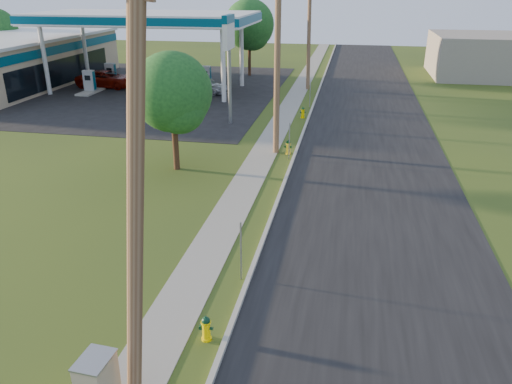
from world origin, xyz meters
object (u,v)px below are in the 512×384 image
utility_pole_near (135,205)px  fuel_pump_ne (192,88)px  fuel_pump_se (206,80)px  tree_verge (174,96)px  tree_lot (250,27)px  utility_pole_mid (277,61)px  car_red (107,79)px  price_pylon (229,39)px  fuel_pump_nw (90,84)px  hydrant_far (303,113)px  car_silver (204,85)px  utility_pole_far (309,32)px  hydrant_near (206,328)px  fuel_pump_sw (111,76)px  hydrant_mid (288,147)px

utility_pole_near → fuel_pump_ne: 32.51m
fuel_pump_se → tree_verge: tree_verge is taller
tree_lot → utility_pole_mid: bearing=-75.3°
fuel_pump_se → car_red: fuel_pump_se is taller
price_pylon → tree_verge: (-0.49, -9.10, -1.71)m
fuel_pump_nw → price_pylon: bearing=-28.2°
fuel_pump_nw → hydrant_far: bearing=-15.5°
tree_lot → car_silver: 10.11m
utility_pole_far → car_silver: (-8.37, -3.25, -4.11)m
utility_pole_mid → hydrant_near: size_ratio=13.26×
utility_pole_far → fuel_pump_se: bearing=-173.6°
utility_pole_near → hydrant_near: utility_pole_near is taller
hydrant_far → fuel_pump_se: bearing=136.3°
car_silver → utility_pole_mid: bearing=-134.5°
fuel_pump_sw → fuel_pump_se: bearing=0.0°
fuel_pump_sw → tree_lot: size_ratio=0.44×
tree_lot → price_pylon: bearing=-82.7°
fuel_pump_se → hydrant_near: size_ratio=4.33×
hydrant_mid → fuel_pump_ne: bearing=126.2°
price_pylon → tree_verge: 9.28m
utility_pole_near → tree_verge: 15.09m
fuel_pump_sw → tree_verge: size_ratio=0.55×
price_pylon → car_red: size_ratio=1.29×
fuel_pump_nw → tree_lot: bearing=42.7°
utility_pole_near → hydrant_mid: size_ratio=11.84×
utility_pole_mid → fuel_pump_se: size_ratio=3.06×
fuel_pump_nw → fuel_pump_ne: size_ratio=1.00×
tree_lot → car_silver: size_ratio=1.79×
fuel_pump_sw → car_red: (0.30, -1.48, 0.02)m
fuel_pump_ne → price_pylon: bearing=-56.3°
fuel_pump_se → price_pylon: (5.00, -11.50, 4.71)m
hydrant_mid → price_pylon: bearing=129.3°
price_pylon → hydrant_near: bearing=-78.1°
tree_lot → hydrant_near: bearing=-80.2°
fuel_pump_se → hydrant_far: 13.25m
tree_verge → hydrant_mid: size_ratio=7.22×
utility_pole_near → fuel_pump_sw: utility_pole_near is taller
utility_pole_far → fuel_pump_sw: utility_pole_far is taller
utility_pole_mid → hydrant_far: 9.10m
utility_pole_mid → hydrant_mid: size_ratio=12.24×
price_pylon → tree_lot: (-2.33, 18.29, -0.73)m
fuel_pump_se → price_pylon: size_ratio=0.47×
utility_pole_near → utility_pole_mid: bearing=90.0°
utility_pole_mid → tree_verge: bearing=-140.6°
utility_pole_near → utility_pole_mid: (-0.00, 18.00, 0.15)m
hydrant_mid → car_red: 24.07m
fuel_pump_sw → car_silver: size_ratio=0.78×
fuel_pump_nw → hydrant_mid: size_ratio=4.00×
utility_pole_near → hydrant_mid: utility_pole_near is taller
fuel_pump_ne → hydrant_near: 30.33m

